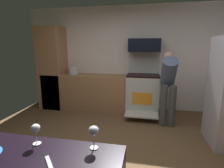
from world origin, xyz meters
name	(u,v)px	position (x,y,z in m)	size (l,w,h in m)	color
ground_plane	(107,158)	(0.00, 0.00, -0.01)	(5.20, 4.80, 0.02)	brown
wall_back	(126,59)	(0.00, 2.34, 1.30)	(5.20, 0.12, 2.60)	silver
lower_cabinet_run	(90,92)	(-0.90, 1.98, 0.45)	(2.40, 0.60, 0.90)	#986C46
cabinet_column	(53,68)	(-1.90, 1.98, 1.05)	(0.60, 0.60, 2.10)	#986C46
oven_range	(142,93)	(0.45, 1.96, 0.51)	(0.76, 1.02, 1.48)	beige
microwave	(144,45)	(0.45, 2.06, 1.64)	(0.74, 0.38, 0.30)	black
person_cook	(168,83)	(0.97, 1.41, 0.88)	(0.31, 0.61, 1.50)	#444444
wine_glass_near	(36,129)	(-0.25, -1.20, 1.02)	(0.07, 0.07, 0.16)	silver
wine_glass_mid	(94,132)	(0.17, -1.18, 1.03)	(0.07, 0.07, 0.17)	silver
knife_chef	(51,168)	(-0.02, -1.43, 0.90)	(0.26, 0.02, 0.01)	#B7BABF
stock_pot	(73,71)	(-1.32, 1.98, 1.00)	(0.26, 0.26, 0.20)	#B9B7BF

